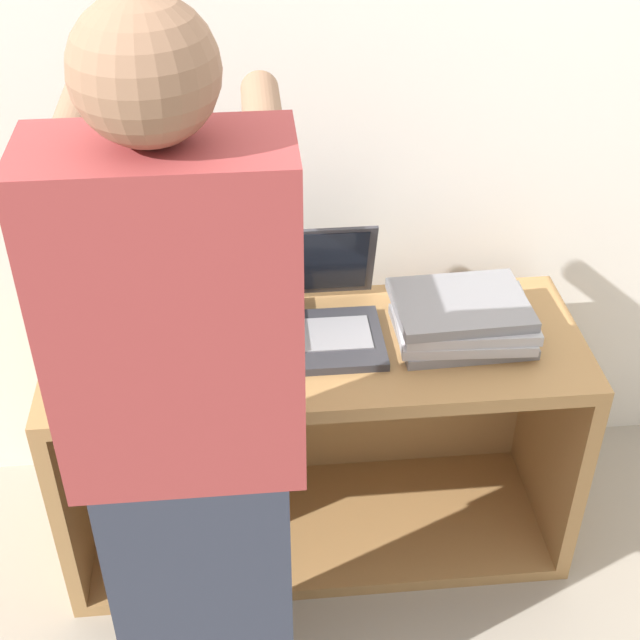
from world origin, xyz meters
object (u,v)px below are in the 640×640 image
Objects in this scene: laptop_stack_left at (170,326)px; person at (189,444)px; laptop_stack_right at (462,319)px; laptop_open at (315,314)px.

person reaches higher than laptop_stack_left.
laptop_open is at bearing 171.47° from laptop_stack_right.
laptop_stack_right is at bearing 37.68° from person.
laptop_open is at bearing 62.55° from person.
person is at bearing -142.32° from laptop_stack_right.
laptop_open is 0.60m from person.
person reaches higher than laptop_stack_right.
laptop_open reaches higher than laptop_stack_right.
laptop_stack_left is 0.21× the size of person.
person is at bearing -82.61° from laptop_stack_left.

